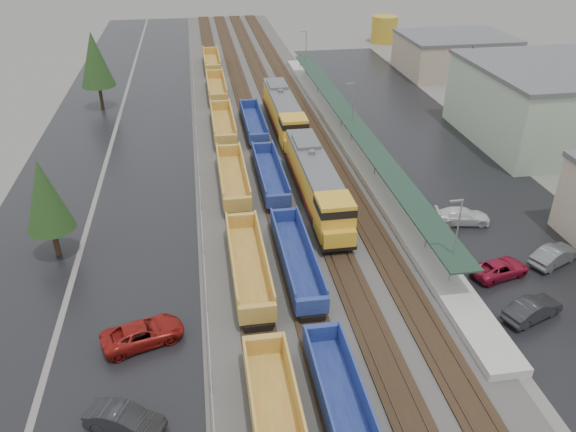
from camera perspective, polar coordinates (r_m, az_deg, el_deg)
name	(u,v)px	position (r m, az deg, el deg)	size (l,w,h in m)	color
ballast_strip	(265,122)	(78.83, -2.30, 9.53)	(20.00, 160.00, 0.08)	#302D2B
trackbed	(265,121)	(78.78, -2.31, 9.61)	(14.60, 160.00, 0.22)	black
west_parking_lot	(155,128)	(78.57, -13.34, 8.65)	(10.00, 160.00, 0.02)	black
west_road	(78,133)	(79.97, -20.54, 7.92)	(9.00, 160.00, 0.02)	black
east_commuter_lot	(423,141)	(74.46, 13.51, 7.46)	(16.00, 100.00, 0.02)	black
station_platform	(351,140)	(71.18, 6.40, 7.70)	(3.00, 80.00, 8.00)	#9E9B93
chainlink_fence	(196,119)	(76.32, -9.37, 9.72)	(0.08, 160.04, 2.02)	gray
tree_west_near	(45,196)	(50.16, -23.48, 1.92)	(3.96, 3.96, 9.00)	#332316
tree_west_far	(95,59)	(87.01, -19.04, 14.81)	(4.84, 4.84, 11.00)	#332316
tree_east	(469,71)	(83.06, 17.93, 13.87)	(4.40, 4.40, 10.00)	#332316
locomotive_lead	(317,183)	(55.60, 2.97, 3.32)	(3.15, 20.73, 4.69)	black
locomotive_trail	(284,113)	(74.67, -0.41, 10.38)	(3.15, 20.73, 4.69)	black
well_string_yellow	(233,178)	(59.80, -5.64, 3.82)	(2.76, 112.39, 2.44)	#B67732
well_string_blue	(296,259)	(46.45, 0.83, -4.37)	(2.51, 79.27, 2.22)	navy
storage_tank	(384,29)	(127.31, 9.75, 18.18)	(5.41, 5.41, 5.41)	#AD8C22
parked_car_west_b	(124,420)	(35.83, -16.28, -19.25)	(4.67, 1.63, 1.54)	black
parked_car_west_c	(143,333)	(40.97, -14.53, -11.48)	(5.67, 2.61, 1.58)	maroon
parked_car_east_a	(533,309)	(45.41, 23.59, -8.67)	(4.84, 1.69, 1.60)	black
parked_car_east_b	(500,269)	(49.20, 20.73, -5.02)	(4.97, 2.29, 1.38)	maroon
parked_car_east_c	(462,216)	(55.78, 17.30, -0.01)	(5.18, 2.10, 1.50)	silver
parked_car_east_e	(555,255)	(52.53, 25.47, -3.62)	(4.90, 1.71, 1.62)	#535758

